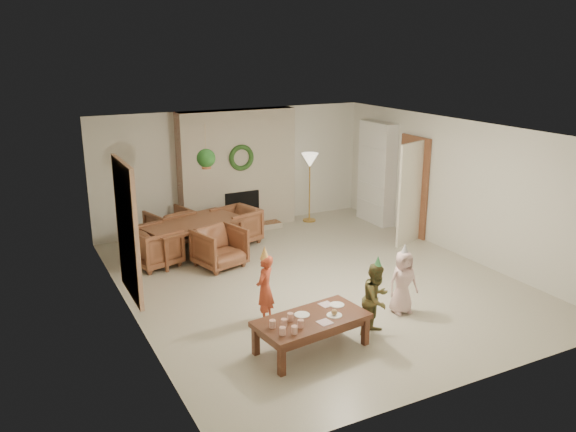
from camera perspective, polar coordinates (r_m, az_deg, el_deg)
floor at (r=9.76m, az=2.66°, el=-6.29°), size 7.00×7.00×0.00m
ceiling at (r=9.09m, az=2.87°, el=8.40°), size 7.00×7.00×0.00m
wall_back at (r=12.41m, az=-5.33°, el=4.69°), size 7.00×0.00×7.00m
wall_front at (r=6.71m, az=17.88°, el=-6.46°), size 7.00×0.00×7.00m
wall_left at (r=8.33m, az=-15.47°, el=-1.79°), size 0.00×7.00×7.00m
wall_right at (r=11.11m, az=16.32°, el=2.68°), size 0.00×7.00×7.00m
fireplace_mass at (r=12.23m, az=-4.98°, el=4.52°), size 2.50×0.40×2.50m
fireplace_hearth at (r=12.22m, az=-4.21°, el=-1.25°), size 1.60×0.30×0.12m
fireplace_firebox at (r=12.26m, az=-4.56°, el=0.71°), size 0.75×0.12×0.75m
fireplace_wreath at (r=11.96m, az=-4.59°, el=5.72°), size 0.54×0.10×0.54m
floor_lamp_base at (r=12.94m, az=2.09°, el=-0.41°), size 0.28×0.28×0.03m
floor_lamp_post at (r=12.75m, az=2.13°, el=2.58°), size 0.03×0.03×1.37m
floor_lamp_shade at (r=12.61m, az=2.16°, el=5.49°), size 0.37×0.37×0.30m
bookshelf_carcass at (r=12.76m, az=8.70°, el=4.20°), size 0.30×1.00×2.20m
bookshelf_shelf_a at (r=12.90m, az=8.50°, el=1.38°), size 0.30×0.92×0.03m
bookshelf_shelf_b at (r=12.81m, az=8.58°, el=3.10°), size 0.30×0.92×0.03m
bookshelf_shelf_c at (r=12.72m, az=8.66°, el=4.86°), size 0.30×0.92×0.03m
bookshelf_shelf_d at (r=12.65m, az=8.73°, el=6.63°), size 0.30×0.92×0.03m
books_row_lower at (r=12.74m, az=8.85°, el=1.82°), size 0.20×0.40×0.24m
books_row_mid at (r=12.80m, az=8.40°, el=3.75°), size 0.20×0.44×0.24m
books_row_upper at (r=12.60m, az=8.87°, el=5.34°), size 0.20×0.36×0.22m
door_frame at (r=12.00m, az=12.20°, el=2.85°), size 0.05×0.86×2.04m
door_leaf at (r=11.49m, az=11.91°, el=2.15°), size 0.77×0.32×2.00m
curtain_panel at (r=8.52m, az=-15.49°, el=-1.37°), size 0.06×1.20×2.00m
dining_table at (r=10.90m, az=-9.23°, el=-2.19°), size 2.04×1.48×0.64m
dining_chair_near at (r=10.27m, az=-6.72°, el=-3.08°), size 0.94×0.96×0.71m
dining_chair_far at (r=11.54m, az=-11.48°, el=-1.08°), size 0.94×0.96×0.71m
dining_chair_left at (r=10.50m, az=-12.89°, el=-2.95°), size 0.96×0.94×0.71m
dining_chair_right at (r=11.45m, az=-5.07°, el=-0.95°), size 0.96×0.94×0.71m
hanging_plant_cord at (r=9.96m, az=-8.09°, el=6.94°), size 0.01×0.01×0.70m
hanging_plant_pot at (r=10.02m, az=-8.01°, el=4.96°), size 0.16×0.16×0.12m
hanging_plant_foliage at (r=10.00m, az=-8.04°, el=5.64°), size 0.32×0.32×0.32m
coffee_table_top at (r=7.50m, az=2.33°, el=-10.17°), size 1.53×0.90×0.07m
coffee_table_apron at (r=7.54m, az=2.33°, el=-10.70°), size 1.40×0.77×0.09m
coffee_leg_fl at (r=7.06m, az=-0.63°, el=-14.03°), size 0.09×0.09×0.38m
coffee_leg_fr at (r=7.77m, az=7.60°, el=-11.14°), size 0.09×0.09×0.38m
coffee_leg_bl at (r=7.50m, az=-3.19°, el=-12.12°), size 0.09×0.09×0.38m
coffee_leg_br at (r=8.17m, az=4.81°, el=-9.61°), size 0.09×0.09×0.38m
cup_a at (r=7.05m, az=-0.54°, el=-11.22°), size 0.09×0.09×0.10m
cup_b at (r=7.22m, az=-1.54°, el=-10.54°), size 0.09×0.09×0.10m
cup_c at (r=7.08m, az=0.63°, el=-11.11°), size 0.09×0.09×0.10m
cup_d at (r=7.24m, az=-0.39°, el=-10.44°), size 0.09×0.09×0.10m
cup_e at (r=7.23m, az=1.25°, el=-10.52°), size 0.09×0.09×0.10m
cup_f at (r=7.39m, az=0.23°, el=-9.87°), size 0.09×0.09×0.10m
plate_a at (r=7.55m, az=1.38°, el=-9.65°), size 0.22×0.22×0.01m
plate_b at (r=7.56m, az=4.56°, el=-9.67°), size 0.22×0.22×0.01m
plate_c at (r=7.84m, az=4.82°, el=-8.67°), size 0.22×0.22×0.01m
food_scoop at (r=7.54m, az=4.57°, el=-9.37°), size 0.09×0.09×0.08m
napkin_left at (r=7.37m, az=3.63°, el=-10.37°), size 0.19×0.19×0.01m
napkin_right at (r=7.84m, az=3.77°, el=-8.65°), size 0.19×0.19×0.01m
child_red at (r=8.18m, az=-2.28°, el=-7.15°), size 0.43×0.42×0.99m
party_hat_red at (r=7.98m, az=-2.32°, el=-3.61°), size 0.17×0.17×0.19m
child_plaid at (r=7.94m, az=8.65°, el=-8.07°), size 0.60×0.54×1.00m
party_hat_plaid at (r=7.73m, az=8.82°, el=-4.44°), size 0.12×0.12×0.16m
child_pink at (r=8.62m, az=11.21°, el=-6.39°), size 0.49×0.35×0.94m
party_hat_pink at (r=8.44m, az=11.40°, el=-3.20°), size 0.15×0.15×0.17m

